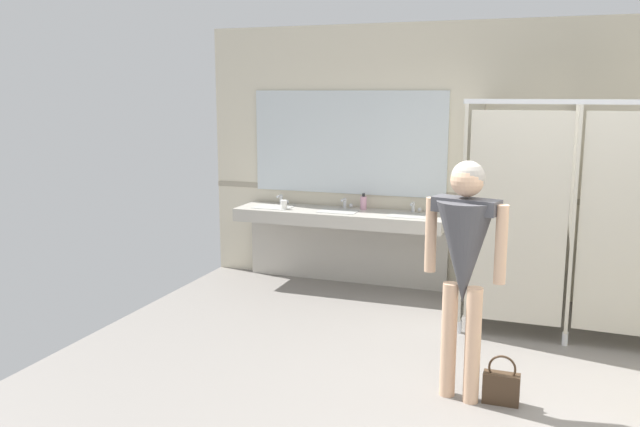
% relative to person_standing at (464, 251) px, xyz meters
% --- Properties ---
extents(ground_plane, '(7.53, 6.08, 0.10)m').
position_rel_person_standing_xyz_m(ground_plane, '(0.48, -0.15, -1.12)').
color(ground_plane, gray).
extents(wall_back, '(7.53, 0.12, 2.86)m').
position_rel_person_standing_xyz_m(wall_back, '(0.48, 2.65, 0.36)').
color(wall_back, beige).
rests_on(wall_back, ground_plane).
extents(wall_back_tile_band, '(7.53, 0.01, 0.06)m').
position_rel_person_standing_xyz_m(wall_back_tile_band, '(0.48, 2.59, -0.02)').
color(wall_back_tile_band, '#9E937F').
rests_on(wall_back_tile_band, wall_back).
extents(vanity_counter, '(2.32, 0.56, 0.97)m').
position_rel_person_standing_xyz_m(vanity_counter, '(-1.64, 2.38, -0.44)').
color(vanity_counter, '#B2ADA3').
rests_on(vanity_counter, ground_plane).
extents(mirror_panel, '(2.22, 0.02, 1.14)m').
position_rel_person_standing_xyz_m(mirror_panel, '(-1.64, 2.58, 0.51)').
color(mirror_panel, silver).
rests_on(mirror_panel, wall_back).
extents(bathroom_stalls, '(1.86, 1.32, 2.08)m').
position_rel_person_standing_xyz_m(bathroom_stalls, '(0.72, 1.73, 0.01)').
color(bathroom_stalls, '#B2AD9E').
rests_on(bathroom_stalls, ground_plane).
extents(person_standing, '(0.57, 0.50, 1.69)m').
position_rel_person_standing_xyz_m(person_standing, '(0.00, 0.00, 0.00)').
color(person_standing, '#DBAD89').
rests_on(person_standing, ground_plane).
extents(handbag, '(0.25, 0.11, 0.35)m').
position_rel_person_standing_xyz_m(handbag, '(0.29, 0.02, -0.95)').
color(handbag, '#3F2D1E').
rests_on(handbag, ground_plane).
extents(soap_dispenser, '(0.07, 0.07, 0.18)m').
position_rel_person_standing_xyz_m(soap_dispenser, '(-1.42, 2.46, -0.14)').
color(soap_dispenser, '#D899B2').
rests_on(soap_dispenser, vanity_counter).
extents(paper_cup, '(0.07, 0.07, 0.10)m').
position_rel_person_standing_xyz_m(paper_cup, '(-2.25, 2.18, -0.16)').
color(paper_cup, white).
rests_on(paper_cup, vanity_counter).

